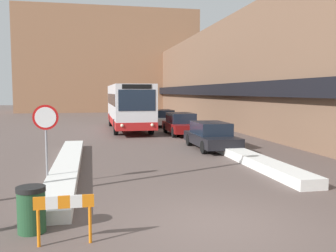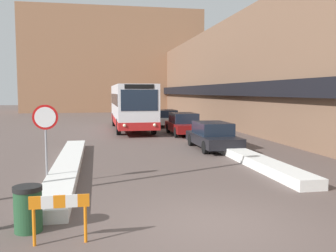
# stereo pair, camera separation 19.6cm
# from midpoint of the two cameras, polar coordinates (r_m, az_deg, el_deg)

# --- Properties ---
(ground_plane) EXTENTS (160.00, 160.00, 0.00)m
(ground_plane) POSITION_cam_midpoint_polar(r_m,az_deg,el_deg) (8.47, 7.15, -14.59)
(ground_plane) COLOR brown
(building_row_right) EXTENTS (5.50, 60.00, 8.57)m
(building_row_right) POSITION_cam_midpoint_polar(r_m,az_deg,el_deg) (33.98, 10.21, 7.48)
(building_row_right) COLOR brown
(building_row_right) RESTS_ON ground_plane
(building_backdrop_far) EXTENTS (26.00, 8.00, 14.83)m
(building_backdrop_far) POSITION_cam_midpoint_polar(r_m,az_deg,el_deg) (57.63, -9.10, 9.65)
(building_backdrop_far) COLOR #996B4C
(building_backdrop_far) RESTS_ON ground_plane
(snow_bank_left) EXTENTS (0.90, 11.88, 0.32)m
(snow_bank_left) POSITION_cam_midpoint_polar(r_m,az_deg,el_deg) (14.40, -15.49, -5.82)
(snow_bank_left) COLOR silver
(snow_bank_left) RESTS_ON ground_plane
(snow_bank_right) EXTENTS (0.90, 7.87, 0.35)m
(snow_bank_right) POSITION_cam_midpoint_polar(r_m,az_deg,el_deg) (15.07, 12.91, -5.21)
(snow_bank_right) COLOR silver
(snow_bank_right) RESTS_ON ground_plane
(city_bus) EXTENTS (2.65, 10.95, 3.38)m
(city_bus) POSITION_cam_midpoint_polar(r_m,az_deg,el_deg) (28.56, -6.23, 3.09)
(city_bus) COLOR silver
(city_bus) RESTS_ON ground_plane
(parked_car_front) EXTENTS (1.79, 4.38, 1.35)m
(parked_car_front) POSITION_cam_midpoint_polar(r_m,az_deg,el_deg) (18.96, 6.27, -1.45)
(parked_car_front) COLOR black
(parked_car_front) RESTS_ON ground_plane
(parked_car_middle) EXTENTS (1.82, 4.42, 1.47)m
(parked_car_middle) POSITION_cam_midpoint_polar(r_m,az_deg,el_deg) (25.13, 1.77, 0.34)
(parked_car_middle) COLOR maroon
(parked_car_middle) RESTS_ON ground_plane
(parked_car_back) EXTENTS (1.93, 4.72, 1.37)m
(parked_car_back) POSITION_cam_midpoint_polar(r_m,az_deg,el_deg) (31.83, -1.08, 1.29)
(parked_car_back) COLOR silver
(parked_car_back) RESTS_ON ground_plane
(stop_sign) EXTENTS (0.76, 0.08, 2.48)m
(stop_sign) POSITION_cam_midpoint_polar(r_m,az_deg,el_deg) (11.93, -18.57, -0.16)
(stop_sign) COLOR gray
(stop_sign) RESTS_ON ground_plane
(trash_bin) EXTENTS (0.59, 0.59, 0.95)m
(trash_bin) POSITION_cam_midpoint_polar(r_m,az_deg,el_deg) (8.32, -20.75, -11.78)
(trash_bin) COLOR #234C2D
(trash_bin) RESTS_ON ground_plane
(construction_barricade) EXTENTS (1.10, 0.06, 0.94)m
(construction_barricade) POSITION_cam_midpoint_polar(r_m,az_deg,el_deg) (7.43, -16.28, -12.19)
(construction_barricade) COLOR orange
(construction_barricade) RESTS_ON ground_plane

